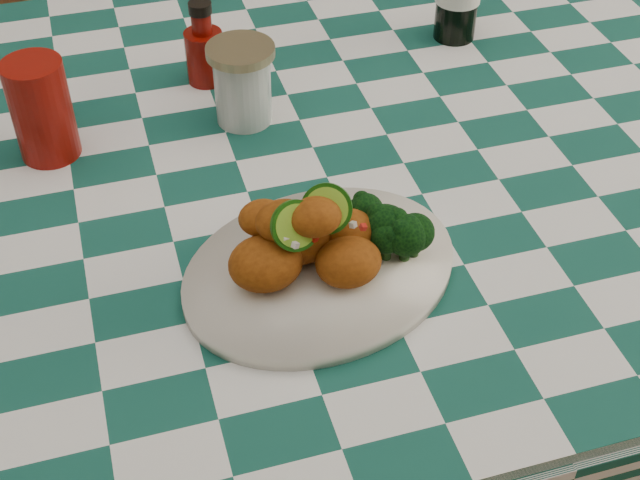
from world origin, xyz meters
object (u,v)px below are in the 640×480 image
object	(u,v)px
plate	(320,271)
mason_jar	(243,84)
dining_table	(252,359)
fried_chicken_pile	(313,234)
ketchup_bottle	(203,43)
wooden_chair_left	(56,102)
red_tumbler	(42,110)
wooden_chair_right	(348,27)

from	to	relation	value
plate	mason_jar	xyz separation A→B (m)	(-0.01, 0.32, 0.05)
dining_table	fried_chicken_pile	bearing A→B (deg)	-81.05
ketchup_bottle	wooden_chair_left	size ratio (longest dim) A/B	0.12
fried_chicken_pile	ketchup_bottle	xyz separation A→B (m)	(-0.04, 0.43, -0.01)
plate	wooden_chair_left	size ratio (longest dim) A/B	0.32
red_tumbler	wooden_chair_left	world-z (taller)	wooden_chair_left
wooden_chair_right	mason_jar	bearing A→B (deg)	-99.42
mason_jar	wooden_chair_right	world-z (taller)	wooden_chair_right
red_tumbler	ketchup_bottle	world-z (taller)	red_tumbler
dining_table	red_tumbler	bearing A→B (deg)	159.44
dining_table	red_tumbler	world-z (taller)	red_tumbler
plate	fried_chicken_pile	size ratio (longest dim) A/B	2.11
ketchup_bottle	mason_jar	size ratio (longest dim) A/B	1.10
mason_jar	wooden_chair_left	distance (m)	0.74
wooden_chair_right	wooden_chair_left	bearing A→B (deg)	-153.46
fried_chicken_pile	mason_jar	size ratio (longest dim) A/B	1.35
fried_chicken_pile	dining_table	bearing A→B (deg)	98.95
ketchup_bottle	mason_jar	xyz separation A→B (m)	(0.03, -0.11, -0.01)
fried_chicken_pile	ketchup_bottle	size ratio (longest dim) A/B	1.24
dining_table	ketchup_bottle	world-z (taller)	ketchup_bottle
plate	mason_jar	distance (m)	0.33
plate	ketchup_bottle	distance (m)	0.44
ketchup_bottle	wooden_chair_right	bearing A→B (deg)	54.54
dining_table	wooden_chair_right	world-z (taller)	wooden_chair_right
fried_chicken_pile	mason_jar	bearing A→B (deg)	90.84
dining_table	wooden_chair_left	xyz separation A→B (m)	(-0.24, 0.68, 0.10)
fried_chicken_pile	wooden_chair_right	size ratio (longest dim) A/B	0.15
red_tumbler	mason_jar	xyz separation A→B (m)	(0.26, 0.00, -0.01)
red_tumbler	wooden_chair_left	bearing A→B (deg)	91.18
ketchup_bottle	wooden_chair_left	bearing A→B (deg)	116.59
ketchup_bottle	mason_jar	distance (m)	0.11
plate	wooden_chair_left	bearing A→B (deg)	107.21
fried_chicken_pile	ketchup_bottle	bearing A→B (deg)	94.69
fried_chicken_pile	mason_jar	world-z (taller)	fried_chicken_pile
fried_chicken_pile	wooden_chair_right	xyz separation A→B (m)	(0.36, 0.99, -0.34)
mason_jar	wooden_chair_left	bearing A→B (deg)	114.63
wooden_chair_right	dining_table	bearing A→B (deg)	-98.43
fried_chicken_pile	ketchup_bottle	world-z (taller)	ketchup_bottle
wooden_chair_left	fried_chicken_pile	bearing A→B (deg)	-97.65
plate	ketchup_bottle	xyz separation A→B (m)	(-0.04, 0.43, 0.05)
ketchup_bottle	wooden_chair_left	world-z (taller)	wooden_chair_left
fried_chicken_pile	wooden_chair_left	world-z (taller)	wooden_chair_left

